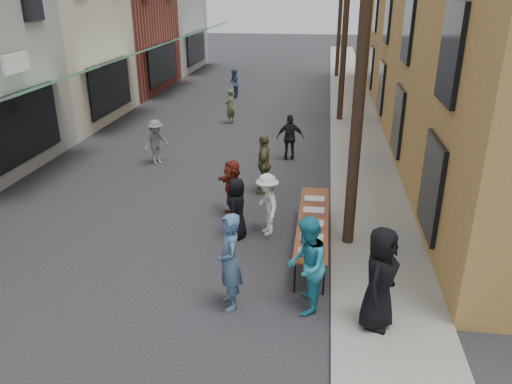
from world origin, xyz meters
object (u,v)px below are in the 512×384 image
(utility_pole_far, at_px, (341,7))
(serving_table, at_px, (313,221))
(utility_pole_near, at_px, (363,52))
(guest_front_a, at_px, (237,208))
(utility_pole_mid, at_px, (346,18))
(guest_front_c, at_px, (306,266))
(catering_tray_sausage, at_px, (311,253))
(server, at_px, (380,278))

(utility_pole_far, distance_m, serving_table, 24.61)
(utility_pole_near, distance_m, guest_front_a, 4.61)
(utility_pole_near, distance_m, serving_table, 3.89)
(utility_pole_mid, distance_m, guest_front_c, 15.17)
(catering_tray_sausage, bearing_deg, utility_pole_mid, 86.54)
(utility_pole_mid, xyz_separation_m, guest_front_c, (-0.90, -14.72, -3.54))
(serving_table, height_order, server, server)
(utility_pole_near, xyz_separation_m, utility_pole_far, (0.00, 24.00, 0.00))
(serving_table, distance_m, guest_front_a, 1.90)
(utility_pole_near, xyz_separation_m, guest_front_a, (-2.70, 0.09, -3.73))
(utility_pole_near, relative_size, server, 4.69)
(utility_pole_mid, relative_size, guest_front_c, 4.68)
(guest_front_a, xyz_separation_m, server, (3.09, -3.23, 0.29))
(server, bearing_deg, utility_pole_far, 24.46)
(utility_pole_mid, bearing_deg, utility_pole_near, -90.00)
(utility_pole_near, height_order, guest_front_a, utility_pole_near)
(utility_pole_far, distance_m, server, 27.36)
(catering_tray_sausage, distance_m, server, 1.74)
(catering_tray_sausage, bearing_deg, guest_front_c, -94.15)
(utility_pole_far, bearing_deg, utility_pole_near, -90.00)
(serving_table, bearing_deg, utility_pole_near, 19.57)
(guest_front_c, bearing_deg, catering_tray_sausage, 177.23)
(utility_pole_mid, distance_m, serving_table, 12.90)
(utility_pole_near, height_order, catering_tray_sausage, utility_pole_near)
(guest_front_c, bearing_deg, utility_pole_mid, 177.88)
(utility_pole_mid, xyz_separation_m, guest_front_a, (-2.70, -11.91, -3.73))
(utility_pole_near, distance_m, catering_tray_sausage, 4.28)
(utility_pole_far, distance_m, catering_tray_sausage, 26.23)
(guest_front_a, distance_m, guest_front_c, 3.34)
(catering_tray_sausage, distance_m, guest_front_a, 2.76)
(guest_front_a, height_order, guest_front_c, guest_front_c)
(serving_table, bearing_deg, catering_tray_sausage, -90.00)
(guest_front_a, distance_m, server, 4.48)
(utility_pole_far, distance_m, guest_front_a, 24.35)
(utility_pole_far, xyz_separation_m, server, (0.39, -27.14, -3.44))
(utility_pole_far, xyz_separation_m, guest_front_c, (-0.90, -26.72, -3.54))
(utility_pole_near, relative_size, utility_pole_mid, 1.00)
(catering_tray_sausage, xyz_separation_m, guest_front_a, (-1.86, 2.04, -0.02))
(utility_pole_near, bearing_deg, utility_pole_far, 90.00)
(utility_pole_far, relative_size, serving_table, 2.25)
(utility_pole_far, xyz_separation_m, serving_table, (-0.84, -24.30, -3.79))
(guest_front_a, relative_size, server, 0.80)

